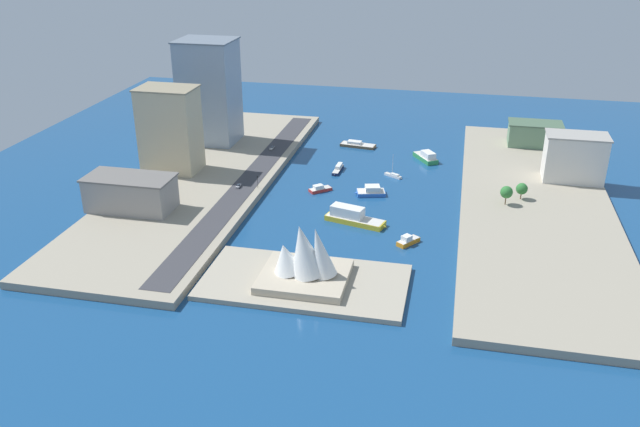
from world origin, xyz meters
TOP-DOWN VIEW (x-y plane):
  - ground_plane at (0.00, 0.00)m, footprint 440.00×440.00m
  - quay_west at (-83.60, 0.00)m, footprint 70.00×240.00m
  - quay_east at (83.60, 0.00)m, footprint 70.00×240.00m
  - peninsula_point at (7.67, 91.95)m, footprint 77.86×41.01m
  - road_strip at (58.81, 0.00)m, footprint 12.42×228.00m
  - barge_flat_brown at (14.65, -73.77)m, footprint 22.49×9.97m
  - catamaran_blue at (-4.35, -1.09)m, footprint 16.13×11.29m
  - patrol_launch_navy at (18.19, -30.34)m, footprint 4.01×15.91m
  - ferry_green_doubledeck at (-27.64, -57.74)m, footprint 15.60×19.46m
  - sailboat_small_white at (-12.26, -27.93)m, footprint 10.41×7.47m
  - ferry_yellow_fast at (-0.43, 33.14)m, footprint 29.59×14.83m
  - water_taxi_orange at (-27.68, 49.40)m, footprint 9.73×11.81m
  - tugboat_red at (21.77, -0.13)m, footprint 11.63×10.95m
  - tower_tall_glass at (100.85, -56.71)m, footprint 32.62×28.38m
  - terminal_long_green at (-88.31, -89.04)m, footprint 30.93×17.68m
  - carpark_squat_concrete at (100.83, 47.35)m, footprint 40.48×20.20m
  - office_block_beige at (103.21, -5.02)m, footprint 29.85×21.10m
  - hotel_broad_white at (-103.37, -34.83)m, footprint 30.61×17.65m
  - sedan_silver at (61.05, 12.03)m, footprint 1.79×4.32m
  - van_white at (61.02, -48.55)m, footprint 1.83×4.52m
  - traffic_light_waterfront at (51.39, 10.35)m, footprint 0.36×0.36m
  - opera_landmark at (7.83, 91.95)m, footprint 32.94×29.86m
  - park_tree_cluster at (-72.49, 1.28)m, footprint 13.24×14.11m

SIDE VIEW (x-z plane):
  - ground_plane at x=0.00m, z-range 0.00..0.00m
  - sailboat_small_white at x=-12.26m, z-range -5.41..7.28m
  - peninsula_point at x=7.67m, z-range 0.00..2.00m
  - barge_flat_brown at x=14.65m, z-range -0.49..2.82m
  - patrol_launch_navy at x=18.19m, z-range -0.36..2.84m
  - tugboat_red at x=21.77m, z-range -0.48..2.97m
  - water_taxi_orange at x=-27.68m, z-range -0.62..3.66m
  - quay_west at x=-83.60m, z-range 0.00..3.33m
  - quay_east at x=83.60m, z-range 0.00..3.33m
  - catamaran_blue at x=-4.35m, z-range -0.55..4.16m
  - ferry_green_doubledeck at x=-27.64m, z-range -0.71..5.16m
  - ferry_yellow_fast at x=-0.43m, z-range -0.78..6.54m
  - road_strip at x=58.81m, z-range 3.33..3.48m
  - sedan_silver at x=61.05m, z-range 3.46..5.07m
  - van_white at x=61.02m, z-range 3.46..5.14m
  - traffic_light_waterfront at x=51.39m, z-range 4.42..10.92m
  - park_tree_cluster at x=-72.49m, z-range 4.54..13.73m
  - terminal_long_green at x=-88.31m, z-range 3.36..17.12m
  - opera_landmark at x=7.83m, z-range -1.18..22.51m
  - carpark_squat_concrete at x=100.83m, z-range 3.36..19.42m
  - hotel_broad_white at x=-103.37m, z-range 3.36..27.67m
  - office_block_beige at x=103.21m, z-range 3.36..48.03m
  - tower_tall_glass at x=100.85m, z-range 3.36..63.45m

